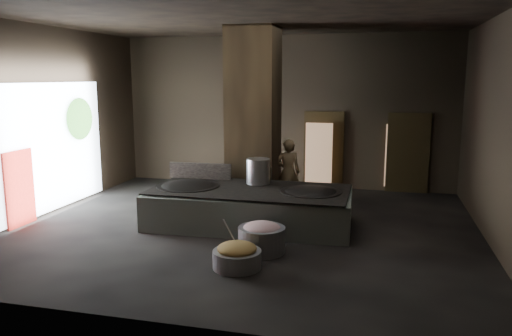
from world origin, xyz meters
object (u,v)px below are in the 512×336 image
(stock_pot, at_px, (258,171))
(meat_basin, at_px, (262,240))
(wok_right, at_px, (311,195))
(cook, at_px, (288,172))
(wok_left, at_px, (188,189))
(hearth_platform, at_px, (250,208))
(veg_basin, at_px, (237,259))

(stock_pot, height_order, meat_basin, stock_pot)
(wok_right, xyz_separation_m, meat_basin, (-0.68, -1.72, -0.51))
(cook, bearing_deg, stock_pot, 61.83)
(stock_pot, bearing_deg, wok_left, -158.20)
(hearth_platform, height_order, wok_left, wok_left)
(veg_basin, bearing_deg, cook, 89.42)
(stock_pot, distance_m, veg_basin, 3.28)
(wok_right, distance_m, stock_pot, 1.44)
(wok_left, distance_m, meat_basin, 2.72)
(wok_right, distance_m, cook, 2.15)
(hearth_platform, bearing_deg, wok_left, 179.52)
(stock_pot, xyz_separation_m, cook, (0.44, 1.47, -0.27))
(hearth_platform, height_order, cook, cook)
(hearth_platform, height_order, veg_basin, hearth_platform)
(wok_right, height_order, cook, cook)
(meat_basin, bearing_deg, hearth_platform, 111.88)
(hearth_platform, distance_m, veg_basin, 2.60)
(veg_basin, relative_size, meat_basin, 0.96)
(stock_pot, height_order, veg_basin, stock_pot)
(hearth_platform, bearing_deg, cook, 73.97)
(cook, xyz_separation_m, meat_basin, (0.18, -3.69, -0.61))
(wok_right, xyz_separation_m, veg_basin, (-0.91, -2.60, -0.59))
(wok_right, distance_m, meat_basin, 1.92)
(hearth_platform, distance_m, wok_left, 1.50)
(stock_pot, bearing_deg, veg_basin, -82.83)
(veg_basin, bearing_deg, stock_pot, 97.17)
(hearth_platform, relative_size, wok_left, 3.17)
(cook, distance_m, veg_basin, 4.63)
(cook, bearing_deg, hearth_platform, 64.85)
(stock_pot, bearing_deg, wok_right, -21.04)
(meat_basin, bearing_deg, veg_basin, -104.65)
(stock_pot, relative_size, meat_basin, 0.65)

